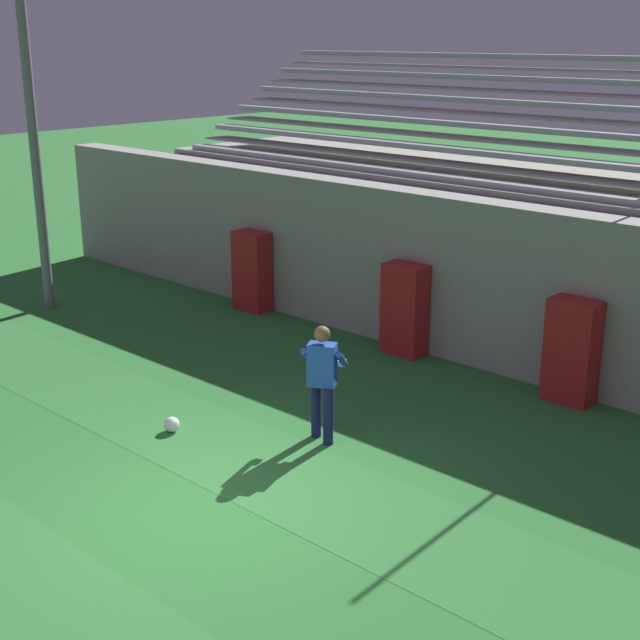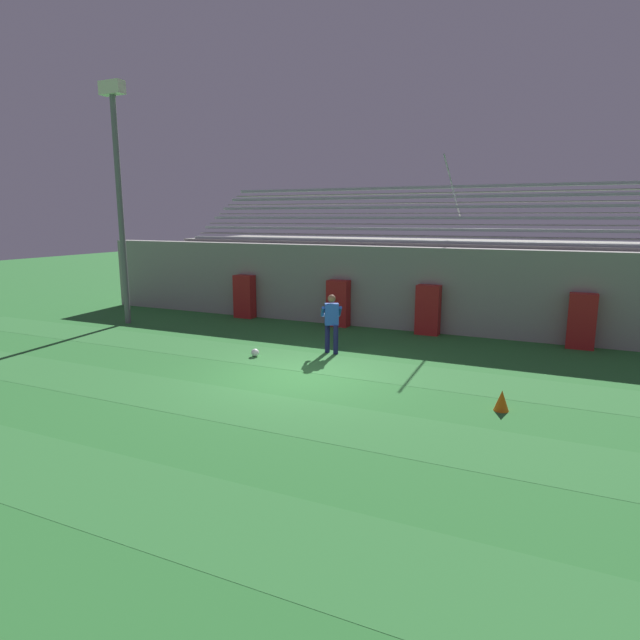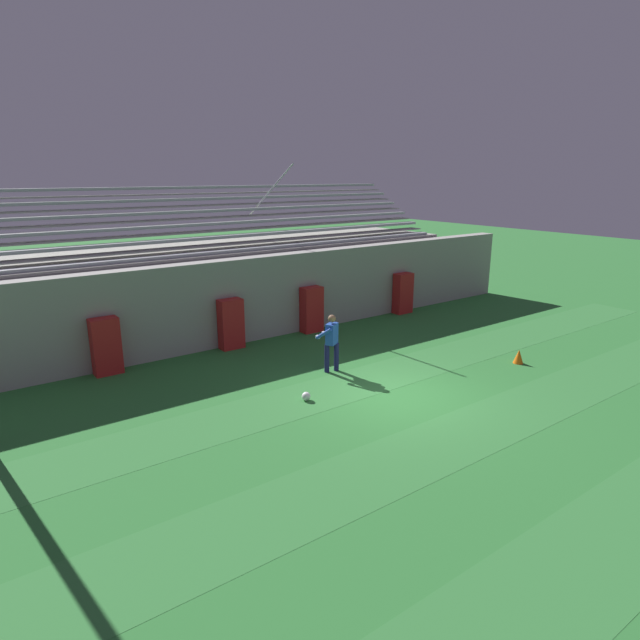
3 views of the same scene
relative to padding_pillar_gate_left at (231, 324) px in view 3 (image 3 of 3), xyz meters
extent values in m
plane|color=#2D7533|center=(1.59, -5.95, -0.81)|extent=(80.00, 80.00, 0.00)
cube|color=#337A38|center=(1.59, -8.33, -0.81)|extent=(28.00, 1.81, 0.01)
cube|color=#337A38|center=(1.59, -4.70, -0.81)|extent=(28.00, 1.81, 0.01)
cube|color=#999691|center=(1.59, 0.55, 0.59)|extent=(24.00, 0.60, 2.80)
cube|color=#B21E1E|center=(0.00, 0.00, 0.00)|extent=(0.76, 0.44, 1.62)
cube|color=#B21E1E|center=(3.17, 0.00, 0.00)|extent=(0.76, 0.44, 1.62)
cube|color=#B21E1E|center=(-3.87, 0.00, 0.00)|extent=(0.76, 0.44, 1.62)
cube|color=#B21E1E|center=(7.68, 0.00, 0.00)|extent=(0.76, 0.44, 1.62)
cube|color=#999691|center=(1.59, 3.25, 0.64)|extent=(18.00, 4.60, 2.90)
cube|color=#A8AAB2|center=(1.59, 1.30, 2.14)|extent=(17.10, 0.36, 0.10)
cube|color=#999691|center=(1.59, 1.10, 1.91)|extent=(17.10, 0.60, 0.04)
cube|color=#A8AAB2|center=(1.59, 2.00, 2.54)|extent=(17.10, 0.36, 0.10)
cube|color=#999691|center=(1.59, 1.80, 2.31)|extent=(17.10, 0.60, 0.04)
cube|color=#A8AAB2|center=(1.59, 2.70, 2.94)|extent=(17.10, 0.36, 0.10)
cube|color=#999691|center=(1.59, 2.50, 2.71)|extent=(17.10, 0.60, 0.04)
cube|color=#A8AAB2|center=(1.59, 3.40, 3.34)|extent=(17.10, 0.36, 0.10)
cube|color=#999691|center=(1.59, 3.20, 3.11)|extent=(17.10, 0.60, 0.04)
cube|color=#A8AAB2|center=(1.59, 4.10, 3.74)|extent=(17.10, 0.36, 0.10)
cube|color=#999691|center=(1.59, 3.90, 3.51)|extent=(17.10, 0.60, 0.04)
cube|color=#A8AAB2|center=(1.59, 4.80, 4.14)|extent=(17.10, 0.36, 0.10)
cube|color=#999691|center=(1.59, 4.60, 3.91)|extent=(17.10, 0.60, 0.04)
cylinder|color=#A8AAB2|center=(3.23, 2.80, 3.99)|extent=(0.06, 3.33, 2.05)
cylinder|color=#19194C|center=(1.18, -3.55, -0.40)|extent=(0.19, 0.19, 0.82)
cylinder|color=#19194C|center=(1.47, -3.62, -0.40)|extent=(0.19, 0.19, 0.82)
cube|color=#234CB2|center=(1.32, -3.59, 0.31)|extent=(0.45, 0.39, 0.60)
sphere|color=brown|center=(1.32, -3.59, 0.75)|extent=(0.22, 0.22, 0.22)
cylinder|color=#234CB2|center=(1.05, -3.58, 0.36)|extent=(0.31, 0.46, 0.37)
cylinder|color=#234CB2|center=(1.47, -3.35, 0.36)|extent=(0.31, 0.46, 0.37)
cube|color=silver|center=(0.98, -3.38, 0.23)|extent=(0.15, 0.15, 0.08)
cube|color=silver|center=(1.34, -3.19, 0.23)|extent=(0.15, 0.15, 0.08)
sphere|color=white|center=(-0.43, -4.83, -0.70)|extent=(0.22, 0.22, 0.22)
cone|color=orange|center=(6.23, -6.34, -0.60)|extent=(0.30, 0.30, 0.42)
camera|label=1|loc=(8.94, -11.93, 4.59)|focal=50.00mm
camera|label=2|loc=(7.22, -17.00, 2.98)|focal=30.00mm
camera|label=3|loc=(-7.44, -14.96, 4.65)|focal=30.00mm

